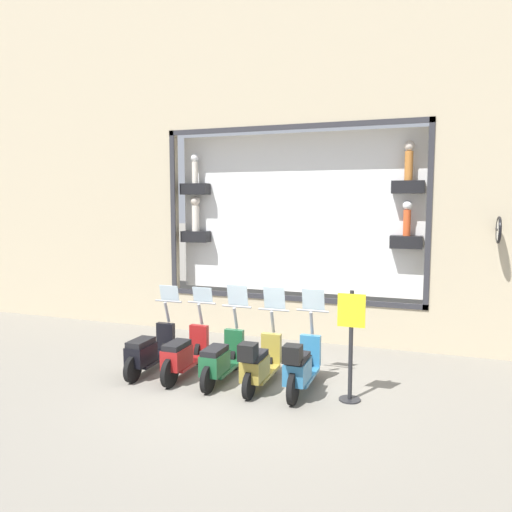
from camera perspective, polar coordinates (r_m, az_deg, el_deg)
ground_plane at (r=9.05m, az=-2.36°, el=-15.04°), size 120.00×120.00×0.00m
building_facade at (r=12.06m, az=4.25°, el=16.97°), size 1.19×36.00×10.77m
scooter_teal_0 at (r=8.75m, az=5.14°, el=-12.42°), size 1.81×0.60×1.68m
scooter_olive_1 at (r=8.96m, az=0.33°, el=-12.10°), size 1.79×0.60×1.68m
scooter_green_2 at (r=9.29m, az=-4.02°, el=-11.67°), size 1.80×0.60×1.68m
scooter_red_3 at (r=9.60m, az=-8.22°, el=-11.05°), size 1.81×0.60×1.58m
scooter_black_4 at (r=9.97m, az=-12.14°, el=-10.56°), size 1.80×0.61×1.58m
shop_sign_post at (r=8.42m, az=10.79°, el=-9.55°), size 0.36×0.45×1.85m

